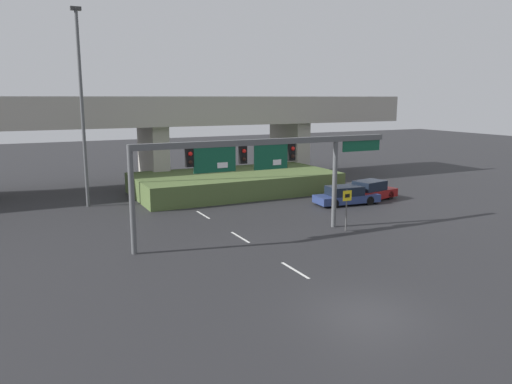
{
  "coord_description": "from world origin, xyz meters",
  "views": [
    {
      "loc": [
        -11.07,
        -13.49,
        7.72
      ],
      "look_at": [
        0.0,
        9.1,
        2.93
      ],
      "focal_mm": 35.0,
      "sensor_mm": 36.0,
      "label": 1
    }
  ],
  "objects_px": {
    "signal_gantry": "(260,158)",
    "highway_light_pole_near": "(82,105)",
    "speed_limit_sign": "(347,204)",
    "parked_sedan_near_right": "(346,196)",
    "parked_sedan_mid_right": "(370,191)"
  },
  "relations": [
    {
      "from": "signal_gantry",
      "to": "highway_light_pole_near",
      "type": "distance_m",
      "value": 14.9
    },
    {
      "from": "parked_sedan_near_right",
      "to": "speed_limit_sign",
      "type": "bearing_deg",
      "value": -121.0
    },
    {
      "from": "highway_light_pole_near",
      "to": "parked_sedan_mid_right",
      "type": "relative_size",
      "value": 2.99
    },
    {
      "from": "highway_light_pole_near",
      "to": "parked_sedan_near_right",
      "type": "bearing_deg",
      "value": -23.77
    },
    {
      "from": "signal_gantry",
      "to": "parked_sedan_mid_right",
      "type": "height_order",
      "value": "signal_gantry"
    },
    {
      "from": "highway_light_pole_near",
      "to": "parked_sedan_near_right",
      "type": "distance_m",
      "value": 19.78
    },
    {
      "from": "speed_limit_sign",
      "to": "parked_sedan_near_right",
      "type": "bearing_deg",
      "value": 53.95
    },
    {
      "from": "speed_limit_sign",
      "to": "parked_sedan_mid_right",
      "type": "relative_size",
      "value": 0.54
    },
    {
      "from": "speed_limit_sign",
      "to": "parked_sedan_near_right",
      "type": "relative_size",
      "value": 0.51
    },
    {
      "from": "signal_gantry",
      "to": "speed_limit_sign",
      "type": "xyz_separation_m",
      "value": [
        5.1,
        -1.06,
        -2.87
      ]
    },
    {
      "from": "signal_gantry",
      "to": "speed_limit_sign",
      "type": "bearing_deg",
      "value": -11.75
    },
    {
      "from": "signal_gantry",
      "to": "speed_limit_sign",
      "type": "distance_m",
      "value": 5.95
    },
    {
      "from": "signal_gantry",
      "to": "parked_sedan_near_right",
      "type": "bearing_deg",
      "value": 27.82
    },
    {
      "from": "highway_light_pole_near",
      "to": "parked_sedan_near_right",
      "type": "height_order",
      "value": "highway_light_pole_near"
    },
    {
      "from": "signal_gantry",
      "to": "parked_sedan_near_right",
      "type": "relative_size",
      "value": 3.17
    }
  ]
}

